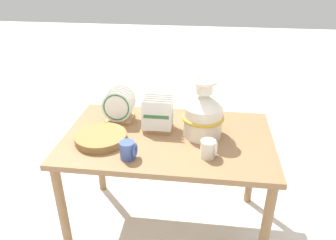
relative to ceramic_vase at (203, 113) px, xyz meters
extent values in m
plane|color=silver|center=(-0.21, -0.04, -0.89)|extent=(14.00, 14.00, 0.00)
cube|color=olive|center=(-0.21, -0.04, -0.17)|extent=(1.27, 0.78, 0.03)
cylinder|color=olive|center=(-0.79, -0.38, -0.54)|extent=(0.06, 0.06, 0.70)
cylinder|color=olive|center=(0.38, -0.38, -0.54)|extent=(0.06, 0.06, 0.70)
cylinder|color=olive|center=(-0.79, 0.30, -0.54)|extent=(0.06, 0.06, 0.70)
cylinder|color=olive|center=(0.38, 0.30, -0.54)|extent=(0.06, 0.06, 0.70)
cylinder|color=silver|center=(0.00, 0.00, -0.05)|extent=(0.23, 0.23, 0.19)
cone|color=silver|center=(0.00, 0.00, 0.09)|extent=(0.23, 0.23, 0.08)
cylinder|color=silver|center=(0.00, 0.00, 0.16)|extent=(0.10, 0.10, 0.07)
torus|color=silver|center=(0.00, 0.00, 0.20)|extent=(0.14, 0.14, 0.02)
torus|color=gold|center=(0.00, 0.00, -0.03)|extent=(0.25, 0.25, 0.02)
cube|color=tan|center=(-0.55, 0.13, -0.14)|extent=(0.17, 0.15, 0.02)
cylinder|color=tan|center=(-0.61, 0.19, -0.09)|extent=(0.01, 0.01, 0.07)
cylinder|color=tan|center=(-0.49, 0.19, -0.09)|extent=(0.01, 0.01, 0.07)
cylinder|color=white|center=(-0.55, 0.06, -0.02)|extent=(0.20, 0.03, 0.19)
torus|color=#38703D|center=(-0.55, 0.06, -0.02)|extent=(0.17, 0.03, 0.17)
cylinder|color=white|center=(-0.55, 0.09, -0.02)|extent=(0.20, 0.03, 0.19)
cylinder|color=white|center=(-0.55, 0.13, -0.02)|extent=(0.20, 0.03, 0.19)
cylinder|color=white|center=(-0.55, 0.16, -0.02)|extent=(0.20, 0.03, 0.19)
cylinder|color=white|center=(-0.55, 0.19, -0.02)|extent=(0.20, 0.03, 0.19)
cube|color=tan|center=(-0.28, 0.04, -0.14)|extent=(0.17, 0.15, 0.02)
cylinder|color=tan|center=(-0.34, 0.10, -0.09)|extent=(0.01, 0.01, 0.07)
cylinder|color=tan|center=(-0.22, 0.10, -0.09)|extent=(0.01, 0.01, 0.07)
cube|color=white|center=(-0.28, -0.02, -0.03)|extent=(0.18, 0.03, 0.18)
cube|color=white|center=(-0.28, 0.01, -0.03)|extent=(0.18, 0.03, 0.18)
cube|color=white|center=(-0.28, 0.04, -0.03)|extent=(0.18, 0.03, 0.18)
cube|color=white|center=(-0.28, 0.07, -0.03)|extent=(0.18, 0.03, 0.18)
cube|color=white|center=(-0.28, 0.11, -0.03)|extent=(0.18, 0.03, 0.18)
cube|color=#38703D|center=(-0.28, -0.03, -0.03)|extent=(0.16, 0.01, 0.02)
cylinder|color=olive|center=(-0.59, -0.15, -0.14)|extent=(0.31, 0.31, 0.01)
cylinder|color=olive|center=(-0.59, -0.15, -0.13)|extent=(0.31, 0.31, 0.01)
cylinder|color=olive|center=(-0.59, -0.15, -0.13)|extent=(0.31, 0.31, 0.01)
cylinder|color=olive|center=(-0.59, -0.15, -0.12)|extent=(0.31, 0.31, 0.01)
cylinder|color=olive|center=(-0.59, -0.15, -0.11)|extent=(0.31, 0.31, 0.01)
cylinder|color=silver|center=(0.04, -0.24, -0.10)|extent=(0.08, 0.08, 0.10)
torus|color=silver|center=(0.08, -0.24, -0.10)|extent=(0.02, 0.08, 0.08)
cylinder|color=#42569E|center=(-0.39, -0.31, -0.10)|extent=(0.08, 0.08, 0.10)
torus|color=#42569E|center=(-0.35, -0.31, -0.10)|extent=(0.02, 0.08, 0.08)
camera|label=1|loc=(0.01, -1.76, 0.86)|focal=35.00mm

